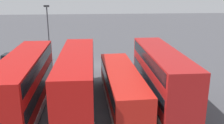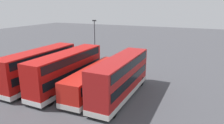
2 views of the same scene
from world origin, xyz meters
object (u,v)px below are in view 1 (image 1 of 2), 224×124
bus_single_deck_second (122,86)px  car_hatchback_silver (14,59)px  lamp_post_tall (48,28)px  bus_double_decker_third (77,79)px  bus_double_decker_fourth (25,83)px  bus_double_decker_near_end (161,75)px

bus_single_deck_second → car_hatchback_silver: bearing=-45.7°
bus_single_deck_second → lamp_post_tall: lamp_post_tall is taller
bus_double_decker_third → car_hatchback_silver: bus_double_decker_third is taller
lamp_post_tall → bus_double_decker_third: bearing=106.6°
bus_single_deck_second → lamp_post_tall: (8.03, -14.44, 2.73)m
bus_single_deck_second → lamp_post_tall: size_ratio=1.56×
bus_double_decker_fourth → car_hatchback_silver: bearing=-70.7°
bus_single_deck_second → bus_double_decker_near_end: bearing=179.5°
bus_single_deck_second → bus_double_decker_fourth: bearing=6.0°
lamp_post_tall → bus_single_deck_second: bearing=119.1°
bus_double_decker_fourth → car_hatchback_silver: bus_double_decker_fourth is taller
bus_double_decker_near_end → car_hatchback_silver: size_ratio=2.77×
bus_double_decker_near_end → bus_double_decker_fourth: same height
car_hatchback_silver → lamp_post_tall: 5.89m
bus_double_decker_near_end → bus_double_decker_fourth: 10.88m
bus_single_deck_second → bus_double_decker_fourth: bus_double_decker_fourth is taller
bus_single_deck_second → lamp_post_tall: bearing=-60.9°
car_hatchback_silver → bus_double_decker_near_end: bearing=140.9°
bus_double_decker_near_end → bus_double_decker_third: size_ratio=0.96×
bus_double_decker_third → bus_single_deck_second: bearing=-173.9°
bus_double_decker_near_end → bus_single_deck_second: (3.27, -0.03, -0.83)m
bus_double_decker_third → bus_double_decker_fourth: size_ratio=1.03×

